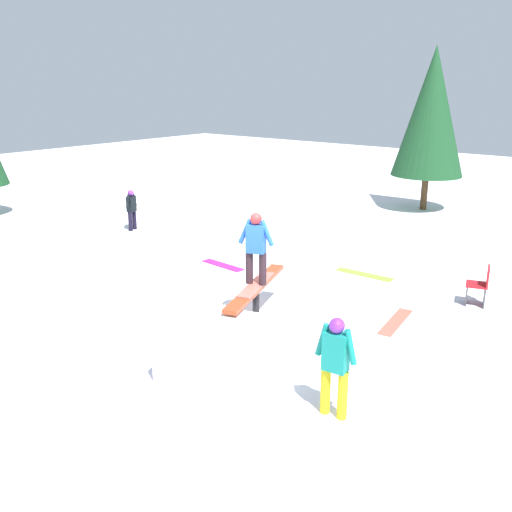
% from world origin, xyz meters
% --- Properties ---
extents(ground_plane, '(60.00, 60.00, 0.00)m').
position_xyz_m(ground_plane, '(0.00, 0.00, 0.00)').
color(ground_plane, white).
extents(rail_feature, '(2.72, 1.16, 0.79)m').
position_xyz_m(rail_feature, '(0.00, 0.00, 0.68)').
color(rail_feature, black).
rests_on(rail_feature, ground).
extents(snow_kicker_ramp, '(2.19, 2.00, 0.66)m').
position_xyz_m(snow_kicker_ramp, '(-1.79, -0.61, 0.33)').
color(snow_kicker_ramp, white).
rests_on(snow_kicker_ramp, ground).
extents(main_rider_on_rail, '(1.54, 0.78, 1.45)m').
position_xyz_m(main_rider_on_rail, '(0.00, 0.00, 1.52)').
color(main_rider_on_rail, '#E56555').
rests_on(main_rider_on_rail, rail_feature).
extents(bystander_black, '(0.59, 0.28, 1.31)m').
position_xyz_m(bystander_black, '(3.25, 7.71, 0.73)').
color(bystander_black, black).
rests_on(bystander_black, ground).
extents(bystander_teal, '(0.24, 0.65, 1.53)m').
position_xyz_m(bystander_teal, '(-1.89, -2.95, 0.86)').
color(bystander_teal, yellow).
rests_on(bystander_teal, ground).
extents(loose_snowboard_lime, '(0.31, 1.49, 0.02)m').
position_xyz_m(loose_snowboard_lime, '(3.94, -0.31, 0.01)').
color(loose_snowboard_lime, '#93E438').
rests_on(loose_snowboard_lime, ground).
extents(loose_snowboard_magenta, '(0.39, 1.35, 0.02)m').
position_xyz_m(loose_snowboard_magenta, '(2.29, 2.95, 0.01)').
color(loose_snowboard_magenta, '#D8208E').
rests_on(loose_snowboard_magenta, ground).
extents(loose_snowboard_coral, '(1.49, 0.48, 0.02)m').
position_xyz_m(loose_snowboard_coral, '(1.74, -2.20, 0.01)').
color(loose_snowboard_coral, '#F65F4C').
rests_on(loose_snowboard_coral, ground).
extents(folding_chair, '(0.55, 0.55, 0.88)m').
position_xyz_m(folding_chair, '(3.70, -3.16, 0.41)').
color(folding_chair, '#3F3F44').
rests_on(folding_chair, ground).
extents(pine_tree_far, '(2.56, 2.56, 5.83)m').
position_xyz_m(pine_tree_far, '(12.06, 1.62, 3.55)').
color(pine_tree_far, '#4C331E').
rests_on(pine_tree_far, ground).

